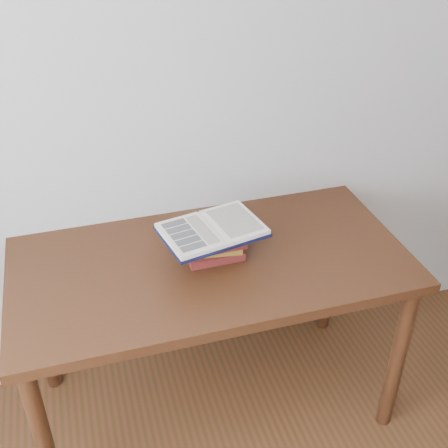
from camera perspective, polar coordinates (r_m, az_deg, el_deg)
name	(u,v)px	position (r m, az deg, el deg)	size (l,w,h in m)	color
room_shell	(436,428)	(0.57, 20.72, -18.80)	(3.54, 3.54, 2.62)	beige
desk	(211,280)	(2.16, -1.29, -5.69)	(1.48, 0.74, 0.79)	#431D10
book_stack	(214,241)	(2.09, -1.04, -1.76)	(0.24, 0.18, 0.12)	maroon
open_book	(212,230)	(2.02, -1.21, -0.57)	(0.40, 0.31, 0.03)	black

